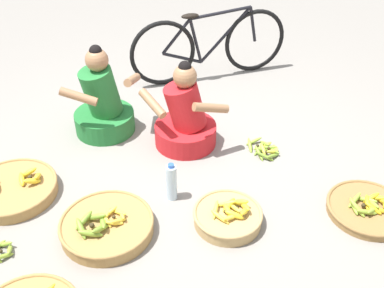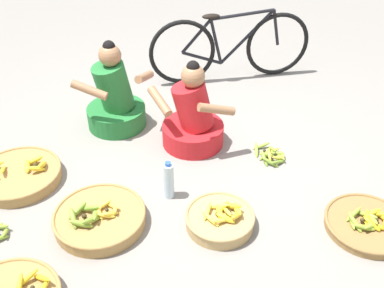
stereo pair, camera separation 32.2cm
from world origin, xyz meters
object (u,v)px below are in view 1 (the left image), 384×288
banana_basket_mid_right (107,226)px  vendor_woman_behind (103,105)px  banana_basket_front_center (228,216)px  loose_bananas_front_right (0,251)px  bicycle_leaning (210,46)px  banana_basket_back_right (368,208)px  vendor_woman_front (185,119)px  water_bottle (172,182)px  loose_bananas_near_bicycle (265,149)px  banana_basket_front_left (13,189)px

banana_basket_mid_right → vendor_woman_behind: bearing=80.9°
banana_basket_front_center → loose_bananas_front_right: bearing=172.4°
bicycle_leaning → banana_basket_back_right: (0.34, -2.31, -0.32)m
vendor_woman_front → vendor_woman_behind: size_ratio=0.94×
banana_basket_front_center → loose_bananas_front_right: 1.49m
bicycle_leaning → banana_basket_back_right: size_ratio=2.98×
water_bottle → bicycle_leaning: bearing=61.9°
loose_bananas_near_bicycle → loose_bananas_front_right: loose_bananas_near_bicycle is taller
vendor_woman_behind → loose_bananas_front_right: size_ratio=4.41×
banana_basket_front_center → water_bottle: 0.47m
bicycle_leaning → banana_basket_front_left: 2.44m
vendor_woman_front → banana_basket_back_right: bearing=-51.7°
loose_bananas_front_right → water_bottle: size_ratio=0.59×
vendor_woman_front → banana_basket_front_left: vendor_woman_front is taller
loose_bananas_near_bicycle → bicycle_leaning: bearing=88.8°
banana_basket_front_left → loose_bananas_near_bicycle: banana_basket_front_left is taller
vendor_woman_behind → banana_basket_front_center: (0.60, -1.40, -0.20)m
banana_basket_front_center → banana_basket_back_right: size_ratio=0.83×
bicycle_leaning → vendor_woman_behind: bearing=-150.9°
vendor_woman_front → bicycle_leaning: size_ratio=0.45×
vendor_woman_front → loose_bananas_front_right: (-1.49, -0.79, -0.22)m
loose_bananas_near_bicycle → banana_basket_back_right: bearing=-67.4°
vendor_woman_behind → water_bottle: vendor_woman_behind is taller
vendor_woman_front → bicycle_leaning: bearing=60.6°
banana_basket_mid_right → banana_basket_front_left: banana_basket_mid_right is taller
banana_basket_back_right → water_bottle: (-1.26, 0.58, 0.11)m
banana_basket_back_right → banana_basket_front_center: bearing=167.1°
loose_bananas_near_bicycle → water_bottle: 0.95m
loose_bananas_near_bicycle → loose_bananas_front_right: bearing=-167.4°
vendor_woman_behind → loose_bananas_near_bicycle: bearing=-31.7°
vendor_woman_behind → banana_basket_mid_right: 1.26m
banana_basket_back_right → vendor_woman_front: bearing=128.3°
banana_basket_mid_right → banana_basket_front_center: (0.80, -0.17, 0.00)m
bicycle_leaning → banana_basket_mid_right: size_ratio=2.71×
bicycle_leaning → banana_basket_mid_right: 2.41m
banana_basket_front_center → banana_basket_back_right: bearing=-12.9°
vendor_woman_front → bicycle_leaning: vendor_woman_front is taller
banana_basket_back_right → loose_bananas_front_right: 2.48m
vendor_woman_behind → bicycle_leaning: size_ratio=0.47×
banana_basket_front_center → loose_bananas_front_right: banana_basket_front_center is taller
bicycle_leaning → loose_bananas_front_right: bicycle_leaning is taller
loose_bananas_near_bicycle → banana_basket_front_center: bearing=-132.2°
banana_basket_back_right → loose_bananas_front_right: (-2.44, 0.42, -0.01)m
bicycle_leaning → loose_bananas_front_right: size_ratio=9.32×
banana_basket_front_center → loose_bananas_near_bicycle: bearing=47.8°
banana_basket_mid_right → banana_basket_back_right: 1.81m
loose_bananas_front_right → banana_basket_back_right: bearing=-9.7°
banana_basket_front_left → banana_basket_back_right: size_ratio=1.13×
vendor_woman_front → vendor_woman_behind: vendor_woman_behind is taller
vendor_woman_front → loose_bananas_front_right: size_ratio=4.17×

